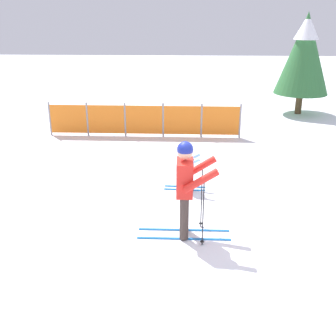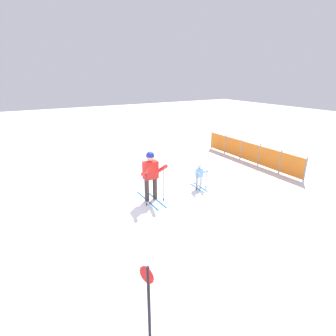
{
  "view_description": "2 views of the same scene",
  "coord_description": "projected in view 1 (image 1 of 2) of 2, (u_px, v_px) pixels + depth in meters",
  "views": [
    {
      "loc": [
        -0.31,
        -6.54,
        3.87
      ],
      "look_at": [
        -0.62,
        1.23,
        0.88
      ],
      "focal_mm": 45.0,
      "sensor_mm": 36.0,
      "label": 1
    },
    {
      "loc": [
        7.23,
        -3.54,
        4.18
      ],
      "look_at": [
        -0.54,
        0.99,
        0.97
      ],
      "focal_mm": 28.0,
      "sensor_mm": 36.0,
      "label": 2
    }
  ],
  "objects": [
    {
      "name": "skier_child",
      "position": [
        186.0,
        165.0,
        9.36
      ],
      "size": [
        0.94,
        0.5,
        0.99
      ],
      "rotation": [
        0.0,
        0.0,
        -0.05
      ],
      "color": "#1966B2",
      "rests_on": "ground_plane"
    },
    {
      "name": "skier_adult",
      "position": [
        186.0,
        181.0,
        7.25
      ],
      "size": [
        1.67,
        0.74,
        1.77
      ],
      "rotation": [
        0.0,
        0.0,
        0.0
      ],
      "color": "#1966B2",
      "rests_on": "ground_plane"
    },
    {
      "name": "safety_fence",
      "position": [
        144.0,
        120.0,
        13.23
      ],
      "size": [
        6.07,
        0.1,
        1.08
      ],
      "rotation": [
        0.0,
        0.0,
        -0.01
      ],
      "color": "gray",
      "rests_on": "ground_plane"
    },
    {
      "name": "conifer_far",
      "position": [
        305.0,
        52.0,
        15.45
      ],
      "size": [
        2.0,
        2.0,
        3.72
      ],
      "color": "#4C3823",
      "rests_on": "ground_plane"
    },
    {
      "name": "ground_plane",
      "position": [
        200.0,
        239.0,
        7.48
      ],
      "size": [
        60.0,
        60.0,
        0.0
      ],
      "primitive_type": "plane",
      "color": "white"
    }
  ]
}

